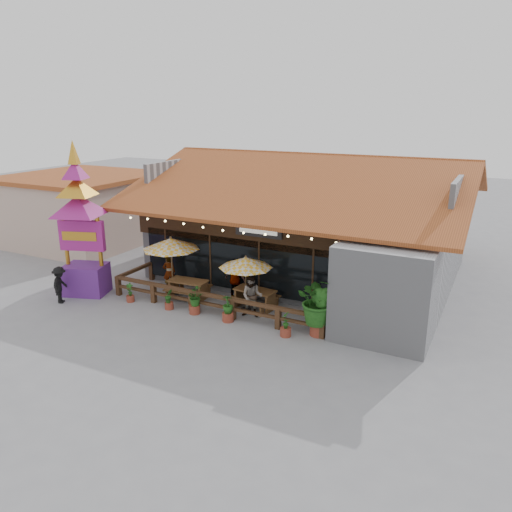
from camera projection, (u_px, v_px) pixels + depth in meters
The scene contains 19 objects.
ground at pixel (250, 317), 20.45m from camera, with size 100.00×100.00×0.00m, color gray.
restaurant_building at pixel (314, 231), 25.34m from camera, with size 15.50×14.73×6.09m.
patio_railing at pixel (199, 296), 21.02m from camera, with size 10.00×2.60×0.92m.
neighbor_building at pixel (83, 208), 31.47m from camera, with size 8.40×8.40×4.22m.
umbrella_left at pixel (171, 244), 22.25m from camera, with size 3.39×3.39×2.75m.
umbrella_right at pixel (246, 263), 20.56m from camera, with size 2.83×2.83×2.41m.
picnic_table_left at pixel (188, 286), 22.34m from camera, with size 1.85×1.62×0.84m.
picnic_table_right at pixel (255, 296), 21.21m from camera, with size 1.87×1.66×0.84m.
thai_sign_tower at pixel (79, 209), 21.92m from camera, with size 3.50×3.50×7.46m.
tropical_plant at pixel (319, 301), 18.45m from camera, with size 2.24×2.17×2.38m.
diner_a at pixel (169, 272), 23.45m from camera, with size 0.59×0.38×1.61m, color #372411.
diner_b at pixel (252, 296), 20.24m from camera, with size 0.87×0.68×1.78m, color #372411.
diner_c at pixel (236, 280), 22.03m from camera, with size 1.11×0.46×1.90m, color #372411.
pedestrian at pixel (60, 285), 21.73m from camera, with size 1.06×0.61×1.65m, color black.
planter_a at pixel (130, 294), 21.95m from camera, with size 0.37×0.35×0.86m.
planter_b at pixel (169, 300), 21.14m from camera, with size 0.41×0.43×0.91m.
planter_c at pixel (194, 299), 20.61m from camera, with size 0.89×0.86×1.12m.
planter_d at pixel (228, 309), 19.89m from camera, with size 0.55×0.55×1.12m.
planter_e at pixel (286, 326), 18.62m from camera, with size 0.41×0.41×1.01m.
Camera 1 is at (8.78, -16.69, 8.28)m, focal length 35.00 mm.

